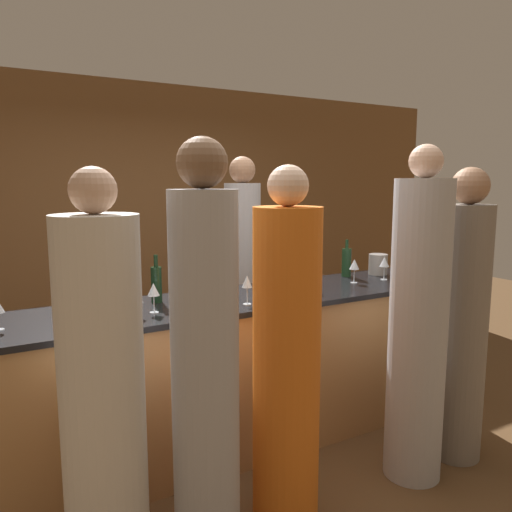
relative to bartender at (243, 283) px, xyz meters
The scene contains 20 objects.
ground_plane 1.27m from the bartender, 118.24° to the right, with size 14.00×14.00×0.00m, color brown.
back_wall 1.68m from the bartender, 104.48° to the left, with size 8.00×0.06×2.80m.
bar_counter 0.96m from the bartender, 118.24° to the right, with size 3.43×0.73×1.03m.
bartender is the anchor object (origin of this frame).
guest_0 1.64m from the bartender, 110.19° to the right, with size 0.35×0.35×1.87m.
guest_1 1.63m from the bartender, 78.61° to the right, with size 0.34×0.34×1.99m.
guest_2 2.09m from the bartender, 135.28° to the right, with size 0.37×0.37×1.85m.
guest_3 1.75m from the bartender, 65.02° to the right, with size 0.31×0.31×1.87m.
guest_4 1.89m from the bartender, 123.31° to the right, with size 0.31×0.31×1.98m.
wine_bottle_0 0.72m from the bartender, 80.23° to the right, with size 0.07×0.07×0.30m.
wine_bottle_1 0.87m from the bartender, 37.45° to the right, with size 0.08×0.08×0.30m.
wine_bottle_2 1.15m from the bartender, 146.88° to the right, with size 0.07×0.07×0.30m.
ice_bucket 1.13m from the bartender, 30.97° to the right, with size 0.15×0.15×0.17m.
wine_glass_0 1.16m from the bartender, 43.22° to the right, with size 0.07×0.07×0.18m.
wine_glass_1 1.06m from the bartender, 130.72° to the right, with size 0.07×0.07×0.17m.
wine_glass_2 0.96m from the bartender, 54.26° to the right, with size 0.08×0.08×0.18m.
wine_glass_3 1.09m from the bartender, 116.58° to the right, with size 0.07×0.07×0.19m.
wine_glass_4 1.48m from the bartender, 142.06° to the right, with size 0.07×0.07×0.15m.
wine_glass_6 0.93m from the bartender, 107.72° to the right, with size 0.08×0.08×0.16m.
wine_glass_7 1.37m from the bartender, 140.49° to the right, with size 0.07×0.07×0.18m.
Camera 1 is at (-1.52, -2.85, 1.78)m, focal length 35.00 mm.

